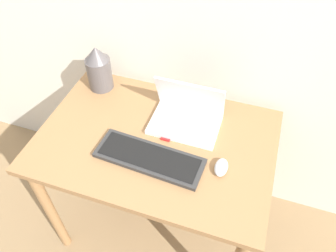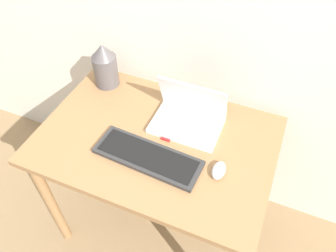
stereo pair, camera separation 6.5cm
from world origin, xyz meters
name	(u,v)px [view 2 (the right image)]	position (x,y,z in m)	size (l,w,h in m)	color
desk	(156,154)	(0.00, 0.35, 0.65)	(1.04, 0.70, 0.77)	olive
laptop	(189,116)	(0.10, 0.49, 0.81)	(0.31, 0.21, 0.22)	white
keyboard	(148,157)	(0.02, 0.24, 0.78)	(0.46, 0.18, 0.02)	#2D2D2D
mouse	(219,170)	(0.31, 0.28, 0.78)	(0.05, 0.09, 0.03)	silver
vase	(105,65)	(-0.38, 0.60, 0.88)	(0.12, 0.12, 0.23)	#514C4C
mp3_player	(167,136)	(0.04, 0.38, 0.77)	(0.04, 0.05, 0.01)	red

